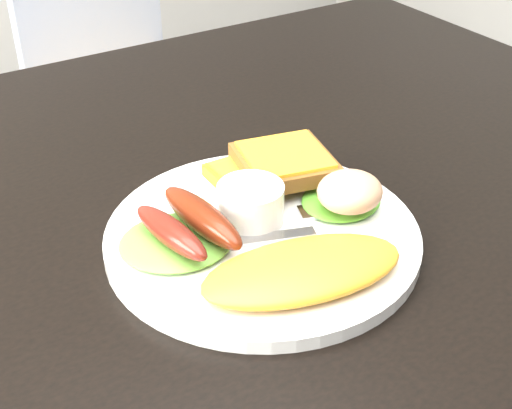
# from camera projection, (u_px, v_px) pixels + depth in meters

# --- Properties ---
(dining_table) EXTENTS (1.20, 0.80, 0.04)m
(dining_table) POSITION_uv_depth(u_px,v_px,m) (153.00, 240.00, 0.63)
(dining_table) COLOR black
(dining_table) RESTS_ON ground
(dining_chair) EXTENTS (0.40, 0.40, 0.04)m
(dining_chair) POSITION_uv_depth(u_px,v_px,m) (123.00, 89.00, 1.59)
(dining_chair) COLOR tan
(dining_chair) RESTS_ON ground
(plate) EXTENTS (0.26, 0.26, 0.01)m
(plate) POSITION_uv_depth(u_px,v_px,m) (262.00, 236.00, 0.59)
(plate) COLOR white
(plate) RESTS_ON dining_table
(lettuce_left) EXTENTS (0.11, 0.11, 0.01)m
(lettuce_left) POSITION_uv_depth(u_px,v_px,m) (176.00, 242.00, 0.57)
(lettuce_left) COLOR #599126
(lettuce_left) RESTS_ON plate
(lettuce_right) EXTENTS (0.09, 0.09, 0.01)m
(lettuce_right) POSITION_uv_depth(u_px,v_px,m) (341.00, 200.00, 0.62)
(lettuce_right) COLOR #569A2B
(lettuce_right) RESTS_ON plate
(omelette) EXTENTS (0.17, 0.11, 0.02)m
(omelette) POSITION_uv_depth(u_px,v_px,m) (303.00, 270.00, 0.53)
(omelette) COLOR gold
(omelette) RESTS_ON plate
(sausage_a) EXTENTS (0.04, 0.09, 0.02)m
(sausage_a) POSITION_uv_depth(u_px,v_px,m) (171.00, 232.00, 0.55)
(sausage_a) COLOR maroon
(sausage_a) RESTS_ON lettuce_left
(sausage_b) EXTENTS (0.04, 0.11, 0.03)m
(sausage_b) POSITION_uv_depth(u_px,v_px,m) (202.00, 217.00, 0.57)
(sausage_b) COLOR #5C2E0D
(sausage_b) RESTS_ON lettuce_left
(ramekin) EXTENTS (0.06, 0.06, 0.03)m
(ramekin) POSITION_uv_depth(u_px,v_px,m) (251.00, 203.00, 0.59)
(ramekin) COLOR white
(ramekin) RESTS_ON plate
(toast_a) EXTENTS (0.07, 0.07, 0.01)m
(toast_a) POSITION_uv_depth(u_px,v_px,m) (251.00, 176.00, 0.65)
(toast_a) COLOR #8F5F1D
(toast_a) RESTS_ON plate
(toast_b) EXTENTS (0.10, 0.10, 0.01)m
(toast_b) POSITION_uv_depth(u_px,v_px,m) (285.00, 163.00, 0.65)
(toast_b) COLOR brown
(toast_b) RESTS_ON toast_a
(potato_salad) EXTENTS (0.06, 0.06, 0.03)m
(potato_salad) POSITION_uv_depth(u_px,v_px,m) (350.00, 192.00, 0.60)
(potato_salad) COLOR beige
(potato_salad) RESTS_ON lettuce_right
(fork) EXTENTS (0.14, 0.06, 0.00)m
(fork) POSITION_uv_depth(u_px,v_px,m) (227.00, 244.00, 0.57)
(fork) COLOR #ADAFB7
(fork) RESTS_ON plate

